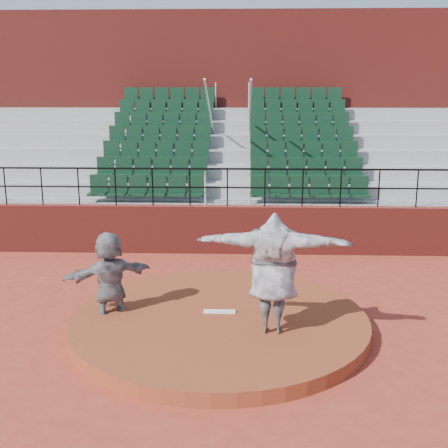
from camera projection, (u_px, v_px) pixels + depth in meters
The scene contains 9 objects.
ground at pixel (219, 328), 10.47m from camera, with size 90.00×90.00×0.00m, color #A43725.
pitchers_mound at pixel (219, 322), 10.44m from camera, with size 5.50×5.50×0.25m, color brown.
pitching_rubber at pixel (220, 312), 10.56m from camera, with size 0.60×0.15×0.03m, color white.
boundary_wall at pixel (227, 229), 15.18m from camera, with size 24.00×0.30×1.30m, color maroon.
wall_railing at pixel (227, 179), 14.86m from camera, with size 24.04×0.05×1.03m.
seating_deck at pixel (231, 180), 18.54m from camera, with size 24.00×5.97×4.63m.
press_box_facade at pixel (233, 110), 21.89m from camera, with size 24.00×3.00×7.10m, color maroon.
pitcher at pixel (273, 273), 9.52m from camera, with size 2.59×0.70×2.10m, color black.
fielder at pixel (110, 278), 10.46m from camera, with size 1.67×0.53×1.80m, color black.
Camera 1 is at (0.43, -9.72, 4.33)m, focal length 45.00 mm.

